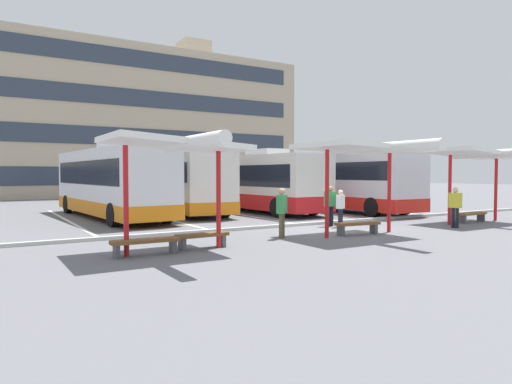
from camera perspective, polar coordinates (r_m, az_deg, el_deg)
name	(u,v)px	position (r m, az deg, el deg)	size (l,w,h in m)	color
ground_plane	(335,230)	(18.24, 9.83, -4.68)	(160.00, 160.00, 0.00)	slate
terminal_building	(111,125)	(51.01, -17.65, 7.97)	(38.05, 13.38, 17.40)	tan
coach_bus_0	(111,183)	(23.90, -17.65, 1.11)	(3.36, 11.40, 3.73)	silver
coach_bus_1	(184,182)	(25.89, -9.04, 1.20)	(3.41, 10.29, 3.65)	silver
coach_bus_2	(253,183)	(26.85, -0.34, 1.11)	(3.03, 11.35, 3.57)	silver
coach_bus_3	(332,181)	(28.06, 9.47, 1.34)	(2.74, 12.46, 3.73)	silver
lane_stripe_0	(69,221)	(22.93, -22.36, -3.38)	(0.16, 14.00, 0.01)	white
lane_stripe_1	(156,217)	(23.93, -12.33, -3.03)	(0.16, 14.00, 0.01)	white
lane_stripe_2	(229,213)	(25.59, -3.36, -2.64)	(0.16, 14.00, 0.01)	white
lane_stripe_3	(291,210)	(27.80, 4.35, -2.24)	(0.16, 14.00, 0.01)	white
lane_stripe_4	(343,207)	(30.43, 10.82, -1.88)	(0.16, 14.00, 0.01)	white
waiting_shelter_0	(178,146)	(12.79, -9.73, 5.62)	(3.75, 4.50, 3.24)	red
bench_0	(146,243)	(12.72, -13.64, -6.21)	(1.85, 0.45, 0.45)	brown
bench_1	(202,237)	(13.61, -6.71, -5.63)	(1.62, 0.49, 0.45)	brown
waiting_shelter_1	(366,150)	(16.61, 13.53, 5.10)	(4.03, 4.99, 3.27)	red
bench_2	(358,225)	(16.96, 12.57, -4.08)	(1.79, 0.64, 0.45)	brown
waiting_shelter_2	(480,155)	(22.58, 26.18, 4.13)	(4.40, 4.70, 3.32)	red
bench_3	(472,215)	(22.82, 25.35, -2.61)	(1.90, 0.57, 0.45)	brown
platform_kerb	(306,224)	(19.66, 6.28, -3.98)	(44.00, 0.24, 0.12)	#ADADA8
waiting_passenger_0	(340,206)	(19.20, 10.51, -1.73)	(0.49, 0.40, 1.54)	black
waiting_passenger_1	(455,205)	(20.22, 23.62, -1.44)	(0.28, 0.50, 1.65)	black
waiting_passenger_2	(330,203)	(19.36, 9.24, -1.36)	(0.50, 0.25, 1.69)	black
waiting_passenger_3	(282,209)	(15.62, 3.24, -2.14)	(0.53, 0.46, 1.72)	brown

